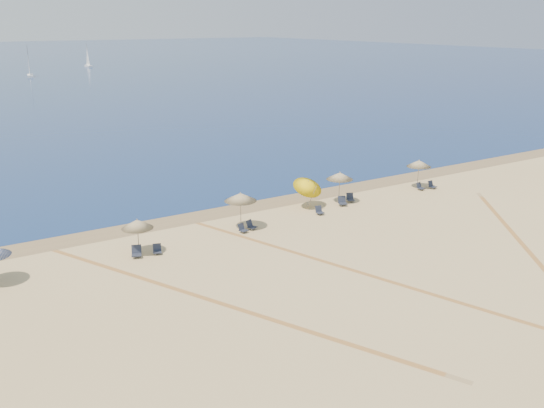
% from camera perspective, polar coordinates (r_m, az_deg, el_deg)
% --- Properties ---
extents(ground, '(160.00, 160.00, 0.00)m').
position_cam_1_polar(ground, '(29.44, 21.78, -12.28)').
color(ground, tan).
rests_on(ground, ground).
extents(wet_sand, '(500.00, 500.00, 0.00)m').
position_cam_1_polar(wet_sand, '(46.15, -2.65, -0.29)').
color(wet_sand, olive).
rests_on(wet_sand, ground).
extents(umbrella_1, '(1.96, 1.96, 2.28)m').
position_cam_1_polar(umbrella_1, '(37.33, -12.81, -1.88)').
color(umbrella_1, gray).
rests_on(umbrella_1, ground).
extents(umbrella_2, '(2.25, 2.25, 2.63)m').
position_cam_1_polar(umbrella_2, '(40.76, -3.04, 0.67)').
color(umbrella_2, gray).
rests_on(umbrella_2, ground).
extents(umbrella_3, '(2.27, 2.25, 2.65)m').
position_cam_1_polar(umbrella_3, '(45.52, 3.51, 1.85)').
color(umbrella_3, gray).
rests_on(umbrella_3, ground).
extents(umbrella_4, '(2.12, 2.12, 2.52)m').
position_cam_1_polar(umbrella_4, '(46.99, 6.51, 2.69)').
color(umbrella_4, gray).
rests_on(umbrella_4, ground).
extents(umbrella_5, '(2.08, 2.08, 2.51)m').
position_cam_1_polar(umbrella_5, '(52.35, 13.92, 3.80)').
color(umbrella_5, gray).
rests_on(umbrella_5, ground).
extents(chair_1, '(0.81, 0.86, 0.72)m').
position_cam_1_polar(chair_1, '(37.39, -12.87, -4.51)').
color(chair_1, '#1B202E').
rests_on(chair_1, ground).
extents(chair_2, '(0.67, 0.73, 0.61)m').
position_cam_1_polar(chair_2, '(37.63, -10.96, -4.32)').
color(chair_2, '#1B202E').
rests_on(chair_2, ground).
extents(chair_3, '(0.63, 0.69, 0.61)m').
position_cam_1_polar(chair_3, '(40.63, -2.85, -2.37)').
color(chair_3, '#1B202E').
rests_on(chair_3, ground).
extents(chair_4, '(0.73, 0.78, 0.65)m').
position_cam_1_polar(chair_4, '(41.20, -2.04, -2.06)').
color(chair_4, '#1B202E').
rests_on(chair_4, ground).
extents(chair_5, '(0.59, 0.67, 0.63)m').
position_cam_1_polar(chair_5, '(44.45, 4.56, -0.65)').
color(chair_5, '#1B202E').
rests_on(chair_5, ground).
extents(chair_6, '(0.83, 0.89, 0.73)m').
position_cam_1_polar(chair_6, '(46.76, 6.75, 0.25)').
color(chair_6, '#1B202E').
rests_on(chair_6, ground).
extents(chair_7, '(0.77, 0.82, 0.67)m').
position_cam_1_polar(chair_7, '(47.86, 7.51, 0.59)').
color(chair_7, '#1B202E').
rests_on(chair_7, ground).
extents(chair_8, '(0.58, 0.66, 0.62)m').
position_cam_1_polar(chair_8, '(52.26, 14.01, 1.62)').
color(chair_8, '#1B202E').
rests_on(chair_8, ground).
extents(chair_9, '(0.61, 0.70, 0.66)m').
position_cam_1_polar(chair_9, '(52.96, 15.07, 1.76)').
color(chair_9, '#1B202E').
rests_on(chair_9, ground).
extents(sailboat_0, '(2.24, 5.40, 7.82)m').
position_cam_1_polar(sailboat_0, '(166.10, -22.26, 12.04)').
color(sailboat_0, white).
rests_on(sailboat_0, ocean).
extents(sailboat_1, '(1.21, 4.71, 7.01)m').
position_cam_1_polar(sailboat_1, '(196.11, -17.25, 13.07)').
color(sailboat_1, white).
rests_on(sailboat_1, ocean).
extents(tire_tracks, '(58.33, 45.72, 0.00)m').
position_cam_1_polar(tire_tracks, '(34.73, 8.98, -6.57)').
color(tire_tracks, tan).
rests_on(tire_tracks, ground).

